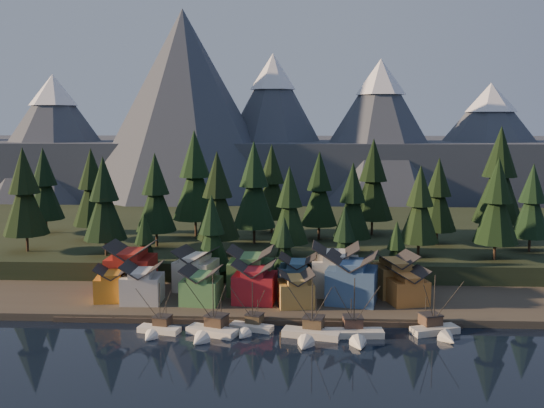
{
  "coord_description": "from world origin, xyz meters",
  "views": [
    {
      "loc": [
        8.8,
        -98.78,
        39.29
      ],
      "look_at": [
        2.6,
        30.0,
        21.8
      ],
      "focal_mm": 40.0,
      "sensor_mm": 36.0,
      "label": 1
    }
  ],
  "objects_px": {
    "boat_5": "(355,327)",
    "boat_6": "(438,322)",
    "boat_1": "(157,323)",
    "boat_4": "(310,327)",
    "house_front_1": "(142,282)",
    "house_back_0": "(131,266)",
    "boat_2": "(209,323)",
    "house_back_1": "(196,268)",
    "boat_3": "(250,321)",
    "house_front_0": "(113,282)"
  },
  "relations": [
    {
      "from": "boat_1",
      "to": "boat_2",
      "type": "relative_size",
      "value": 0.83
    },
    {
      "from": "boat_2",
      "to": "house_front_1",
      "type": "bearing_deg",
      "value": 156.63
    },
    {
      "from": "house_back_1",
      "to": "boat_6",
      "type": "bearing_deg",
      "value": -11.51
    },
    {
      "from": "boat_3",
      "to": "house_back_0",
      "type": "bearing_deg",
      "value": 160.25
    },
    {
      "from": "boat_2",
      "to": "house_front_1",
      "type": "distance_m",
      "value": 23.1
    },
    {
      "from": "boat_2",
      "to": "boat_1",
      "type": "bearing_deg",
      "value": -164.97
    },
    {
      "from": "boat_1",
      "to": "boat_2",
      "type": "distance_m",
      "value": 10.02
    },
    {
      "from": "boat_6",
      "to": "house_front_0",
      "type": "relative_size",
      "value": 1.48
    },
    {
      "from": "boat_1",
      "to": "boat_3",
      "type": "distance_m",
      "value": 17.33
    },
    {
      "from": "boat_3",
      "to": "boat_6",
      "type": "relative_size",
      "value": 0.84
    },
    {
      "from": "house_back_0",
      "to": "boat_2",
      "type": "bearing_deg",
      "value": -48.23
    },
    {
      "from": "boat_2",
      "to": "boat_6",
      "type": "relative_size",
      "value": 1.03
    },
    {
      "from": "boat_6",
      "to": "house_front_1",
      "type": "xyz_separation_m",
      "value": [
        -58.84,
        13.05,
        3.37
      ]
    },
    {
      "from": "house_back_0",
      "to": "boat_5",
      "type": "bearing_deg",
      "value": -26.14
    },
    {
      "from": "boat_4",
      "to": "boat_5",
      "type": "relative_size",
      "value": 1.03
    },
    {
      "from": "boat_5",
      "to": "boat_6",
      "type": "bearing_deg",
      "value": 5.76
    },
    {
      "from": "house_front_1",
      "to": "boat_5",
      "type": "bearing_deg",
      "value": -20.95
    },
    {
      "from": "boat_3",
      "to": "house_back_1",
      "type": "xyz_separation_m",
      "value": [
        -14.11,
        22.8,
        4.47
      ]
    },
    {
      "from": "boat_1",
      "to": "boat_6",
      "type": "relative_size",
      "value": 0.85
    },
    {
      "from": "boat_1",
      "to": "boat_4",
      "type": "height_order",
      "value": "boat_4"
    },
    {
      "from": "boat_1",
      "to": "house_back_1",
      "type": "xyz_separation_m",
      "value": [
        3.09,
        24.91,
        4.39
      ]
    },
    {
      "from": "boat_3",
      "to": "house_front_1",
      "type": "xyz_separation_m",
      "value": [
        -23.74,
        12.77,
        3.87
      ]
    },
    {
      "from": "boat_4",
      "to": "house_back_1",
      "type": "height_order",
      "value": "boat_4"
    },
    {
      "from": "boat_4",
      "to": "house_front_1",
      "type": "bearing_deg",
      "value": 168.6
    },
    {
      "from": "boat_5",
      "to": "boat_6",
      "type": "xyz_separation_m",
      "value": [
        15.48,
        2.65,
        0.26
      ]
    },
    {
      "from": "boat_1",
      "to": "house_back_0",
      "type": "relative_size",
      "value": 0.96
    },
    {
      "from": "house_front_1",
      "to": "house_back_0",
      "type": "relative_size",
      "value": 0.77
    },
    {
      "from": "boat_5",
      "to": "house_back_0",
      "type": "xyz_separation_m",
      "value": [
        -48.24,
        24.62,
        4.97
      ]
    },
    {
      "from": "boat_2",
      "to": "house_front_1",
      "type": "height_order",
      "value": "boat_2"
    },
    {
      "from": "boat_3",
      "to": "boat_6",
      "type": "height_order",
      "value": "boat_6"
    },
    {
      "from": "boat_3",
      "to": "house_back_1",
      "type": "bearing_deg",
      "value": 139.15
    },
    {
      "from": "boat_6",
      "to": "boat_3",
      "type": "bearing_deg",
      "value": 160.48
    },
    {
      "from": "boat_4",
      "to": "house_back_1",
      "type": "bearing_deg",
      "value": 147.54
    },
    {
      "from": "boat_4",
      "to": "boat_6",
      "type": "distance_m",
      "value": 24.02
    },
    {
      "from": "house_back_1",
      "to": "house_front_0",
      "type": "bearing_deg",
      "value": -137.97
    },
    {
      "from": "boat_4",
      "to": "house_front_0",
      "type": "height_order",
      "value": "boat_4"
    },
    {
      "from": "boat_1",
      "to": "house_front_1",
      "type": "distance_m",
      "value": 16.69
    },
    {
      "from": "boat_3",
      "to": "boat_4",
      "type": "relative_size",
      "value": 0.83
    },
    {
      "from": "boat_5",
      "to": "house_back_1",
      "type": "bearing_deg",
      "value": 138.72
    },
    {
      "from": "boat_5",
      "to": "house_back_1",
      "type": "distance_m",
      "value": 42.63
    },
    {
      "from": "house_front_1",
      "to": "boat_3",
      "type": "bearing_deg",
      "value": -29.31
    },
    {
      "from": "boat_2",
      "to": "house_back_0",
      "type": "distance_m",
      "value": 33.03
    },
    {
      "from": "boat_3",
      "to": "boat_5",
      "type": "height_order",
      "value": "boat_5"
    },
    {
      "from": "boat_2",
      "to": "boat_6",
      "type": "xyz_separation_m",
      "value": [
        42.33,
        2.75,
        -0.04
      ]
    },
    {
      "from": "boat_4",
      "to": "house_front_0",
      "type": "xyz_separation_m",
      "value": [
        -41.63,
        17.62,
        3.03
      ]
    },
    {
      "from": "boat_1",
      "to": "boat_4",
      "type": "bearing_deg",
      "value": 9.9
    },
    {
      "from": "boat_1",
      "to": "boat_3",
      "type": "xyz_separation_m",
      "value": [
        17.2,
        2.11,
        -0.08
      ]
    },
    {
      "from": "boat_5",
      "to": "house_back_1",
      "type": "xyz_separation_m",
      "value": [
        -33.72,
        25.73,
        4.24
      ]
    },
    {
      "from": "boat_3",
      "to": "boat_5",
      "type": "relative_size",
      "value": 0.85
    },
    {
      "from": "house_back_1",
      "to": "house_back_0",
      "type": "bearing_deg",
      "value": -162.0
    }
  ]
}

